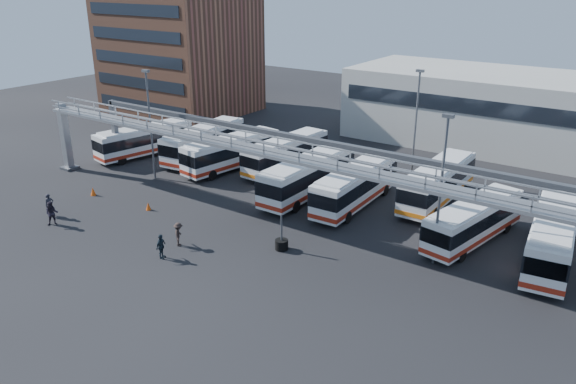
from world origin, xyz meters
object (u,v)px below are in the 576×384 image
Objects in this scene: bus_5 at (356,185)px; cone_right at (148,206)px; bus_3 at (286,152)px; bus_6 at (438,182)px; pedestrian_c at (179,234)px; bus_4 at (308,175)px; bus_7 at (474,220)px; pedestrian_a at (50,205)px; pedestrian_b at (52,213)px; bus_2 at (232,151)px; tire_stack at (282,244)px; cone_left at (93,191)px; light_pole_back at (416,119)px; light_pole_left at (150,119)px; pedestrian_d at (161,246)px; light_pole_mid at (441,183)px; bus_8 at (552,237)px; bus_1 at (204,141)px; bus_0 at (144,140)px.

bus_5 reaches higher than cone_right.
bus_3 is 0.97× the size of bus_6.
pedestrian_c is 7.47m from cone_right.
bus_6 is at bearing 27.35° from bus_4.
bus_7 is 32.69m from pedestrian_a.
bus_4 is 5.97× the size of pedestrian_b.
bus_2 is 4.18× the size of tire_stack.
pedestrian_c is 13.48m from cone_left.
light_pole_back is 13.80× the size of cone_left.
bus_7 is at bearing -48.68° from light_pole_back.
pedestrian_d is (12.49, -10.94, -4.84)m from light_pole_left.
light_pole_back is at bearing 27.77° from bus_3.
light_pole_back is at bearing 81.60° from bus_5.
tire_stack is at bearing -62.89° from pedestrian_a.
light_pole_mid is 25.12m from bus_2.
pedestrian_a is (-29.21, -14.67, -0.77)m from bus_7.
bus_3 is 20.97m from bus_7.
bus_2 is 15.09× the size of cone_left.
light_pole_mid is 5.37× the size of pedestrian_a.
light_pole_left is at bearing 9.17° from pedestrian_a.
cone_right is at bearing 9.97° from pedestrian_b.
bus_4 is at bearing -33.56° from pedestrian_a.
bus_8 reaches higher than cone_left.
bus_7 is at bearing -7.95° from bus_5.
light_pole_mid is 0.91× the size of bus_6.
light_pole_mid is 1.00× the size of light_pole_back.
bus_2 is 1.00× the size of bus_5.
bus_4 is at bearing -48.15° from pedestrian_c.
tire_stack is (14.20, -11.47, -1.38)m from bus_2.
bus_2 is at bearing 95.18° from cone_right.
bus_6 reaches higher than bus_2.
bus_1 is 34.89m from bus_8.
bus_8 reaches higher than pedestrian_c.
bus_5 is at bearing 5.72° from bus_4.
bus_7 is (9.10, -10.35, -4.01)m from light_pole_back.
bus_0 is at bearing 35.89° from pedestrian_d.
pedestrian_a is 12.60m from pedestrian_d.
bus_1 is (-28.36, 8.30, -3.85)m from light_pole_mid.
pedestrian_b is (-2.72, -18.19, -0.87)m from bus_2.
bus_8 is at bearing -57.33° from pedestrian_a.
light_pole_back is 32.17m from pedestrian_b.
bus_5 is 1.06× the size of bus_7.
bus_8 reaches higher than cone_right.
light_pole_mid is at bearing -72.11° from pedestrian_d.
bus_1 is at bearing -174.99° from bus_6.
bus_4 is at bearing -1.26° from bus_2.
bus_0 is 16.48m from pedestrian_a.
tire_stack is at bearing 2.15° from cone_right.
cone_left is at bearing -136.24° from light_pole_back.
light_pole_mid reaches higher than bus_8.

